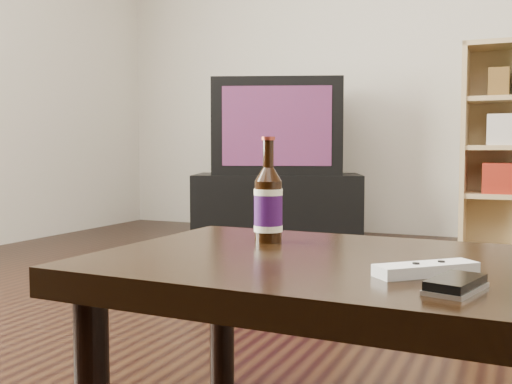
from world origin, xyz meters
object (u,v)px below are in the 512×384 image
at_px(tv_stand, 277,207).
at_px(remote, 426,269).
at_px(tv, 278,128).
at_px(phone, 456,285).
at_px(beer_bottle, 268,205).
at_px(coffee_table, 382,291).

relative_size(tv_stand, remote, 6.92).
bearing_deg(tv, remote, -84.14).
bearing_deg(tv, phone, -84.02).
bearing_deg(beer_bottle, phone, -37.12).
relative_size(beer_bottle, remote, 1.44).
bearing_deg(tv_stand, tv, -90.00).
xyz_separation_m(tv_stand, remote, (1.39, -2.84, 0.20)).
distance_m(tv, coffee_table, 3.07).
bearing_deg(remote, beer_bottle, -164.60).
relative_size(tv, coffee_table, 0.88).
bearing_deg(tv, beer_bottle, -89.00).
bearing_deg(beer_bottle, tv_stand, 111.25).
height_order(tv_stand, beer_bottle, beer_bottle).
bearing_deg(phone, tv_stand, 131.46).
height_order(coffee_table, remote, remote).
distance_m(tv_stand, tv, 0.55).
relative_size(tv_stand, coffee_table, 1.01).
bearing_deg(phone, coffee_table, 143.20).
xyz_separation_m(phone, remote, (-0.06, 0.10, 0.00)).
bearing_deg(beer_bottle, coffee_table, -26.01).
distance_m(coffee_table, remote, 0.14).
xyz_separation_m(tv, coffee_table, (1.30, -2.75, -0.42)).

